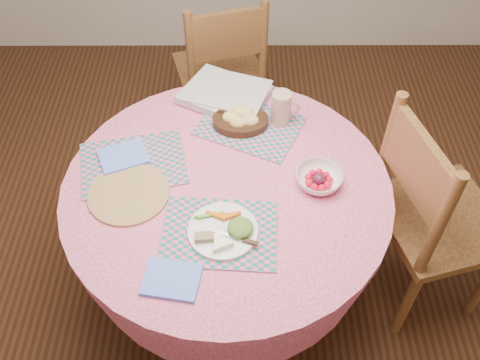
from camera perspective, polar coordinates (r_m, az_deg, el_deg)
The scene contains 15 objects.
ground at distance 2.61m, azimuth -1.12°, elevation -11.42°, with size 4.00×4.00×0.00m, color #331C0F.
dining_table at distance 2.15m, azimuth -1.34°, elevation -3.97°, with size 1.24×1.24×0.75m.
chair_right at distance 2.30m, azimuth 19.66°, elevation -3.58°, with size 0.58×0.59×1.05m.
chair_back at distance 2.92m, azimuth -1.95°, elevation 11.55°, with size 0.54×0.53×0.97m.
placemat_front at distance 1.86m, azimuth -2.19°, elevation -5.62°, with size 0.40×0.30×0.01m, color #147373.
placemat_left at distance 2.11m, azimuth -11.32°, elevation 1.75°, with size 0.40×0.30×0.01m, color #147373.
placemat_back at distance 2.22m, azimuth 1.05°, elevation 5.82°, with size 0.40×0.30×0.01m, color #147373.
wicker_trivet at distance 2.00m, azimuth -11.80°, elevation -1.46°, with size 0.30×0.30×0.01m, color #A47B47.
napkin_near at distance 1.76m, azimuth -7.30°, elevation -10.49°, with size 0.18×0.14×0.01m, color #6381FF.
napkin_far at distance 2.13m, azimuth -12.33°, elevation 2.47°, with size 0.18×0.14×0.01m, color #6381FF.
dinner_plate at distance 1.84m, azimuth -1.60°, elevation -5.41°, with size 0.24×0.25×0.05m.
bread_bowl at distance 2.20m, azimuth 0.07°, elevation 6.54°, with size 0.23×0.23×0.08m.
latte_mug at distance 2.20m, azimuth 4.48°, elevation 7.67°, with size 0.12×0.08×0.14m.
fruit_bowl at distance 2.00m, azimuth 8.40°, elevation 0.08°, with size 0.22×0.22×0.05m.
newspaper_stack at distance 2.34m, azimuth -1.58°, elevation 9.16°, with size 0.43×0.40×0.04m.
Camera 1 is at (0.05, -1.31, 2.26)m, focal length 40.00 mm.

